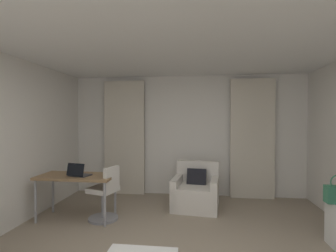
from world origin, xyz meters
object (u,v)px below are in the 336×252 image
object	(u,v)px
laptop	(79,173)
desk	(77,179)
desk_chair	(105,196)
armchair	(196,193)

from	to	relation	value
laptop	desk	bearing A→B (deg)	133.32
desk	laptop	size ratio (longest dim) A/B	3.37
desk	desk_chair	bearing A→B (deg)	1.34
desk	desk_chair	distance (m)	0.55
desk	laptop	world-z (taller)	laptop
laptop	armchair	bearing A→B (deg)	24.21
armchair	desk_chair	size ratio (longest dim) A/B	1.02
desk_chair	laptop	distance (m)	0.57
armchair	desk_chair	distance (m)	1.66
desk	desk_chair	size ratio (longest dim) A/B	1.41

